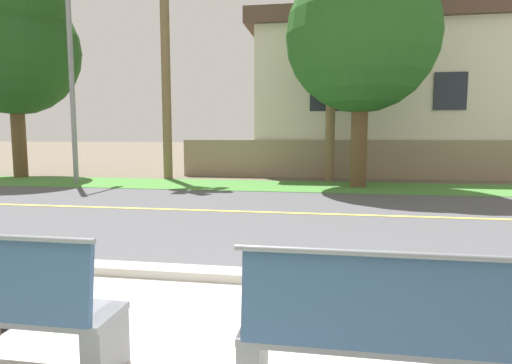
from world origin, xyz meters
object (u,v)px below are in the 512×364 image
at_px(bench_right, 411,339).
at_px(shade_tree_left, 367,24).
at_px(streetlamp, 75,62).
at_px(shade_tree_far_left, 15,40).

bearing_deg(bench_right, shade_tree_left, 86.84).
xyz_separation_m(streetlamp, shade_tree_far_left, (-3.07, 1.24, 1.06)).
bearing_deg(shade_tree_far_left, bench_right, -45.40).
relative_size(bench_right, streetlamp, 0.29).
bearing_deg(streetlamp, bench_right, -50.94).
xyz_separation_m(streetlamp, shade_tree_left, (9.21, 0.25, 0.90)).
bearing_deg(shade_tree_left, shade_tree_far_left, 175.42).
distance_m(streetlamp, shade_tree_left, 9.25).
distance_m(bench_right, shade_tree_left, 11.72).
height_order(bench_right, shade_tree_left, shade_tree_left).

